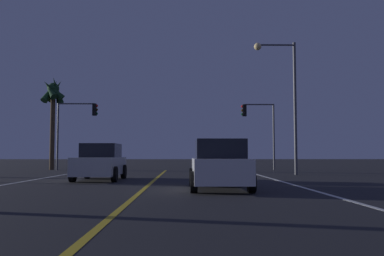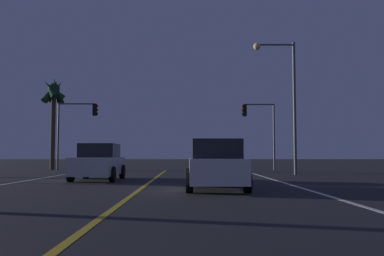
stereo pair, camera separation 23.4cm
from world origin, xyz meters
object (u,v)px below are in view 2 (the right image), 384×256
(traffic_light_near_left, at_px, (78,120))
(palm_tree_left_far, at_px, (54,97))
(traffic_light_near_right, at_px, (258,121))
(car_lead_same_lane, at_px, (216,165))
(street_lamp_right_far, at_px, (284,89))
(car_oncoming, at_px, (99,162))

(traffic_light_near_left, relative_size, palm_tree_left_far, 0.70)
(traffic_light_near_right, bearing_deg, car_lead_same_lane, 75.62)
(traffic_light_near_right, relative_size, street_lamp_right_far, 0.64)
(traffic_light_near_left, relative_size, street_lamp_right_far, 0.65)
(traffic_light_near_left, distance_m, palm_tree_left_far, 2.98)
(car_lead_same_lane, relative_size, traffic_light_near_right, 0.85)
(car_lead_same_lane, relative_size, palm_tree_left_far, 0.59)
(car_oncoming, height_order, traffic_light_near_left, traffic_light_near_left)
(traffic_light_near_right, height_order, street_lamp_right_far, street_lamp_right_far)
(street_lamp_right_far, bearing_deg, car_lead_same_lane, 64.40)
(car_oncoming, xyz_separation_m, street_lamp_right_far, (9.85, 4.68, 4.19))
(street_lamp_right_far, distance_m, palm_tree_left_far, 18.11)
(street_lamp_right_far, bearing_deg, palm_tree_left_far, -26.53)
(car_oncoming, xyz_separation_m, traffic_light_near_right, (9.50, 11.90, 2.92))
(traffic_light_near_right, height_order, palm_tree_left_far, palm_tree_left_far)
(car_oncoming, distance_m, traffic_light_near_left, 12.96)
(traffic_light_near_left, bearing_deg, traffic_light_near_right, -0.00)
(car_oncoming, bearing_deg, traffic_light_near_left, -160.63)
(street_lamp_right_far, relative_size, palm_tree_left_far, 1.08)
(car_lead_same_lane, distance_m, street_lamp_right_far, 11.71)
(car_oncoming, relative_size, traffic_light_near_right, 0.85)
(traffic_light_near_left, height_order, street_lamp_right_far, street_lamp_right_far)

